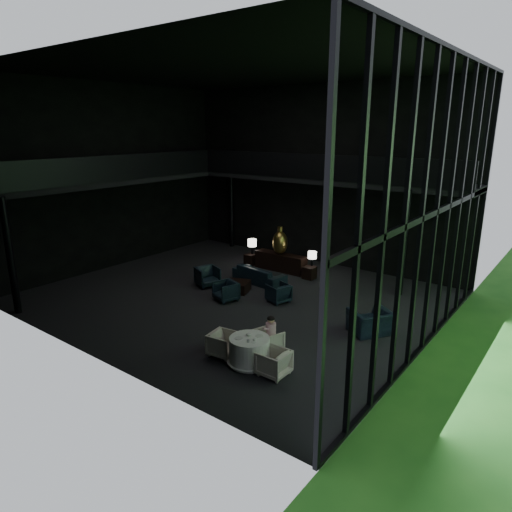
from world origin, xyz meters
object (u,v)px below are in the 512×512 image
Objects in this scene: coffee_table at (237,286)px; dining_table at (249,352)px; window_armchair at (371,317)px; bronze_urn at (280,242)px; lounge_armchair_east at (278,292)px; dining_chair_east at (274,362)px; table_lamp_left at (252,243)px; child at (271,327)px; table_lamp_right at (312,256)px; side_table_left at (250,259)px; sofa at (259,271)px; dining_chair_north at (269,340)px; dining_chair_west at (223,343)px; console at (281,262)px; side_table_right at (309,273)px; lounge_armchair_south at (226,290)px; lounge_armchair_west at (207,274)px.

dining_table is (3.84, -4.14, 0.13)m from coffee_table.
bronze_urn is at bearing -87.39° from window_armchair.
lounge_armchair_east is at bearing -63.05° from window_armchair.
table_lamp_left is at bearing -139.08° from dining_chair_east.
window_armchair is 2.04× the size of child.
table_lamp_right is 0.99× the size of child.
lounge_armchair_east reaches higher than side_table_left.
sofa reaches higher than coffee_table.
dining_chair_north is at bearing -57.95° from bronze_urn.
window_armchair is at bearing -25.42° from side_table_left.
dining_chair_east is 1.05× the size of dining_chair_west.
window_armchair is (7.42, -3.53, 0.31)m from side_table_left.
bronze_urn is 0.96× the size of window_armchair.
side_table_left is (-1.60, -0.12, -0.14)m from console.
child is at bearing -154.05° from dining_chair_north.
bronze_urn is at bearing 1.80° from side_table_left.
dining_chair_east reaches higher than side_table_right.
bronze_urn is at bearing -177.61° from table_lamp_right.
bronze_urn is 6.87m from window_armchair.
dining_chair_west is (2.97, -4.20, 0.15)m from coffee_table.
console is at bearing 114.95° from lounge_armchair_south.
bronze_urn reaches higher than dining_table.
side_table_right is at bearing 64.76° from coffee_table.
bronze_urn reaches higher than sofa.
lounge_armchair_west is (-2.78, -3.26, 0.22)m from side_table_right.
dining_chair_west is at bearing -57.50° from table_lamp_left.
sofa is 6.29m from dining_chair_west.
coffee_table is 5.08m from child.
lounge_armchair_west is 1.36× the size of dining_chair_west.
dining_chair_west is at bearing 67.24° from dining_chair_north.
table_lamp_left reaches higher than side_table_right.
sofa is 3.17× the size of lounge_armchair_south.
table_lamp_right is 0.84× the size of dining_chair_east.
table_lamp_left is 3.77m from coffee_table.
lounge_armchair_west is 1.31× the size of lounge_armchair_east.
lounge_armchair_west reaches higher than dining_table.
dining_table is at bearing -52.70° from table_lamp_left.
side_table_left is at bearing -30.05° from dining_chair_north.
lounge_armchair_south is at bearing -83.84° from console.
coffee_table is (0.17, -3.23, -0.19)m from console.
lounge_armchair_west is 6.04m from child.
dining_table reaches higher than coffee_table.
table_lamp_left is 1.10× the size of child.
dining_chair_east is (4.87, -7.38, -0.94)m from bronze_urn.
dining_chair_north is 1.30m from dining_chair_west.
window_armchair reaches higher than dining_table.
sofa is at bearing -129.85° from side_table_right.
sofa is 3.94× the size of dining_chair_north.
lounge_armchair_south is 1.15× the size of dining_chair_west.
side_table_right is 0.71× the size of dining_chair_east.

